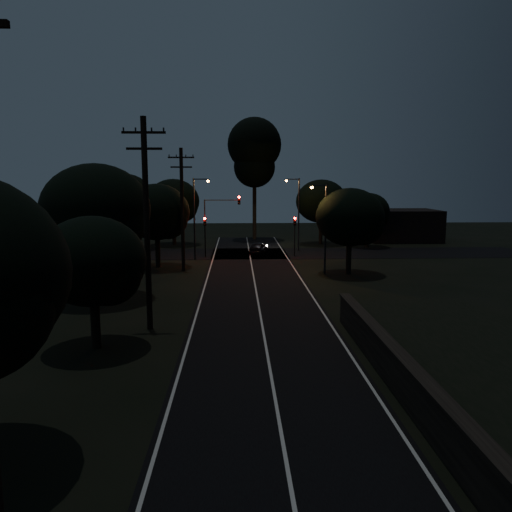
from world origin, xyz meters
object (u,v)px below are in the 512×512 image
utility_pole_far (182,208)px  streetlight_c (324,222)px  signal_right (295,229)px  car (258,248)px  signal_mast (221,215)px  streetlight_b (297,209)px  signal_left (205,229)px  tall_pine (254,152)px  utility_pole_mid (147,221)px  streetlight_a (196,213)px

utility_pole_far → streetlight_c: bearing=-9.6°
signal_right → car: (-3.66, 1.91, -2.19)m
signal_mast → streetlight_c: (8.74, -9.99, 0.01)m
signal_mast → streetlight_b: size_ratio=0.78×
signal_left → signal_right: same height
signal_left → car: size_ratio=1.09×
tall_pine → utility_pole_far: bearing=-106.9°
streetlight_b → signal_left: bearing=-158.0°
utility_pole_mid → signal_left: (1.40, 24.99, -2.90)m
utility_pole_far → streetlight_a: bearing=83.4°
tall_pine → signal_right: tall_pine is taller
signal_right → streetlight_b: streetlight_b is taller
utility_pole_far → streetlight_a: (0.69, 6.00, -0.85)m
streetlight_b → signal_mast: bearing=-154.0°
signal_right → signal_mast: bearing=180.0°
utility_pole_mid → tall_pine: bearing=80.1°
utility_pole_far → signal_mast: size_ratio=1.68×
streetlight_a → signal_right: bearing=11.3°
streetlight_a → car: (6.25, 3.90, -3.99)m
utility_pole_far → signal_right: 13.53m
utility_pole_far → car: bearing=55.0°
signal_right → streetlight_b: 4.45m
utility_pole_far → tall_pine: bearing=73.1°
utility_pole_mid → utility_pole_far: bearing=90.0°
car → streetlight_c: bearing=126.3°
utility_pole_mid → utility_pole_far: size_ratio=1.05×
signal_left → signal_mast: 2.26m
tall_pine → streetlight_b: (4.31, -11.00, -6.78)m
signal_right → car: bearing=152.4°
signal_left → signal_right: bearing=0.0°
signal_left → streetlight_b: 10.84m
utility_pole_mid → signal_left: bearing=86.8°
signal_mast → car: size_ratio=1.66×
signal_mast → streetlight_a: 3.13m
tall_pine → streetlight_a: (-6.31, -17.00, -6.78)m
streetlight_a → utility_pole_far: bearing=-96.6°
streetlight_c → utility_pole_mid: bearing=-128.3°
streetlight_c → streetlight_b: bearing=92.1°
signal_mast → streetlight_b: streetlight_b is taller
signal_mast → car: 5.67m
utility_pole_far → signal_right: bearing=37.0°
utility_pole_mid → signal_right: bearing=67.0°
tall_pine → streetlight_a: size_ratio=1.98×
signal_mast → streetlight_a: bearing=-140.2°
signal_left → streetlight_b: size_ratio=0.51×
tall_pine → streetlight_c: size_ratio=2.11×
tall_pine → streetlight_b: tall_pine is taller
signal_left → signal_right: (9.20, 0.00, 0.00)m
streetlight_c → streetlight_a: bearing=144.3°
tall_pine → streetlight_c: tall_pine is taller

